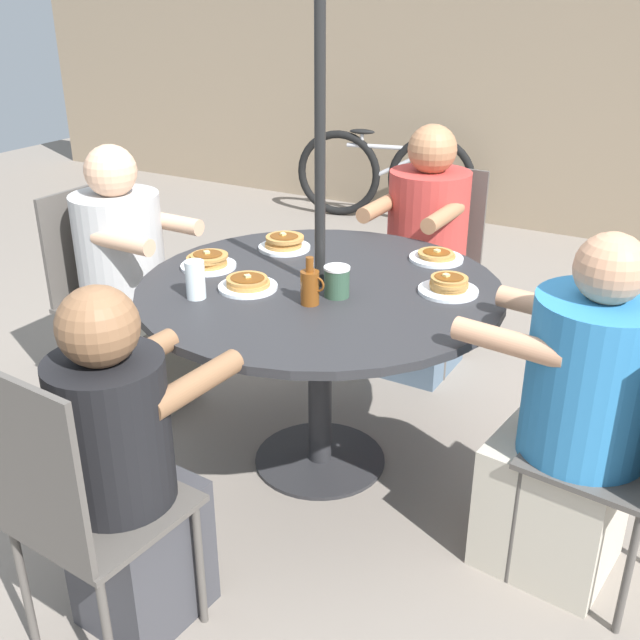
{
  "coord_description": "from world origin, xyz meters",
  "views": [
    {
      "loc": [
        1.24,
        -2.16,
        1.75
      ],
      "look_at": [
        0.0,
        0.0,
        0.62
      ],
      "focal_mm": 42.0,
      "sensor_mm": 36.0,
      "label": 1
    }
  ],
  "objects_px": {
    "patio_chair_south": "(74,503)",
    "pancake_plate_c": "(284,243)",
    "patio_chair_east": "(100,284)",
    "diner_east": "(129,293)",
    "pancake_plate_d": "(208,262)",
    "bicycle": "(384,176)",
    "pancake_plate_a": "(248,284)",
    "diner_south": "(126,478)",
    "diner_west": "(573,430)",
    "syrup_bottle": "(310,286)",
    "pancake_plate_e": "(436,257)",
    "patio_chair_north": "(437,254)",
    "diner_north": "(423,264)",
    "patio_table": "(320,310)",
    "coffee_cup": "(337,282)",
    "patio_chair_west": "(634,445)",
    "pancake_plate_b": "(449,286)",
    "drinking_glass_a": "(195,280)"
  },
  "relations": [
    {
      "from": "patio_chair_south",
      "to": "pancake_plate_b",
      "type": "xyz_separation_m",
      "value": [
        0.51,
        1.29,
        0.25
      ]
    },
    {
      "from": "pancake_plate_b",
      "to": "pancake_plate_c",
      "type": "bearing_deg",
      "value": 171.76
    },
    {
      "from": "patio_chair_north",
      "to": "pancake_plate_c",
      "type": "relative_size",
      "value": 4.46
    },
    {
      "from": "patio_table",
      "to": "diner_south",
      "type": "distance_m",
      "value": 0.97
    },
    {
      "from": "diner_north",
      "to": "coffee_cup",
      "type": "bearing_deg",
      "value": 95.82
    },
    {
      "from": "diner_west",
      "to": "syrup_bottle",
      "type": "bearing_deg",
      "value": 100.25
    },
    {
      "from": "diner_east",
      "to": "pancake_plate_d",
      "type": "distance_m",
      "value": 0.57
    },
    {
      "from": "patio_table",
      "to": "pancake_plate_b",
      "type": "relative_size",
      "value": 6.23
    },
    {
      "from": "patio_table",
      "to": "patio_chair_east",
      "type": "height_order",
      "value": "patio_chair_east"
    },
    {
      "from": "diner_west",
      "to": "syrup_bottle",
      "type": "height_order",
      "value": "diner_west"
    },
    {
      "from": "pancake_plate_a",
      "to": "pancake_plate_c",
      "type": "xyz_separation_m",
      "value": [
        -0.12,
        0.43,
        0.01
      ]
    },
    {
      "from": "patio_chair_north",
      "to": "pancake_plate_d",
      "type": "distance_m",
      "value": 1.3
    },
    {
      "from": "patio_chair_south",
      "to": "syrup_bottle",
      "type": "xyz_separation_m",
      "value": [
        0.14,
        0.96,
        0.29
      ]
    },
    {
      "from": "diner_north",
      "to": "diner_south",
      "type": "relative_size",
      "value": 1.09
    },
    {
      "from": "patio_chair_east",
      "to": "bicycle",
      "type": "bearing_deg",
      "value": -177.42
    },
    {
      "from": "diner_west",
      "to": "bicycle",
      "type": "bearing_deg",
      "value": 40.51
    },
    {
      "from": "patio_chair_south",
      "to": "diner_west",
      "type": "height_order",
      "value": "diner_west"
    },
    {
      "from": "patio_table",
      "to": "pancake_plate_a",
      "type": "distance_m",
      "value": 0.28
    },
    {
      "from": "patio_chair_east",
      "to": "diner_west",
      "type": "bearing_deg",
      "value": 87.29
    },
    {
      "from": "diner_east",
      "to": "pancake_plate_d",
      "type": "xyz_separation_m",
      "value": [
        0.5,
        -0.07,
        0.26
      ]
    },
    {
      "from": "diner_north",
      "to": "pancake_plate_e",
      "type": "relative_size",
      "value": 5.59
    },
    {
      "from": "patio_chair_south",
      "to": "pancake_plate_a",
      "type": "bearing_deg",
      "value": 101.33
    },
    {
      "from": "diner_west",
      "to": "syrup_bottle",
      "type": "relative_size",
      "value": 6.86
    },
    {
      "from": "pancake_plate_d",
      "to": "syrup_bottle",
      "type": "height_order",
      "value": "syrup_bottle"
    },
    {
      "from": "patio_chair_east",
      "to": "pancake_plate_e",
      "type": "height_order",
      "value": "patio_chair_east"
    },
    {
      "from": "pancake_plate_d",
      "to": "bicycle",
      "type": "bearing_deg",
      "value": 103.33
    },
    {
      "from": "patio_chair_south",
      "to": "pancake_plate_c",
      "type": "relative_size",
      "value": 4.46
    },
    {
      "from": "diner_south",
      "to": "pancake_plate_d",
      "type": "xyz_separation_m",
      "value": [
        -0.39,
        0.9,
        0.28
      ]
    },
    {
      "from": "patio_chair_east",
      "to": "diner_east",
      "type": "height_order",
      "value": "diner_east"
    },
    {
      "from": "bicycle",
      "to": "patio_table",
      "type": "bearing_deg",
      "value": -81.62
    },
    {
      "from": "patio_chair_east",
      "to": "pancake_plate_c",
      "type": "relative_size",
      "value": 4.46
    },
    {
      "from": "patio_table",
      "to": "pancake_plate_d",
      "type": "xyz_separation_m",
      "value": [
        -0.46,
        -0.06,
        0.12
      ]
    },
    {
      "from": "patio_chair_north",
      "to": "patio_chair_south",
      "type": "relative_size",
      "value": 1.0
    },
    {
      "from": "pancake_plate_b",
      "to": "pancake_plate_d",
      "type": "height_order",
      "value": "pancake_plate_b"
    },
    {
      "from": "diner_south",
      "to": "pancake_plate_e",
      "type": "distance_m",
      "value": 1.47
    },
    {
      "from": "diner_north",
      "to": "diner_west",
      "type": "relative_size",
      "value": 1.03
    },
    {
      "from": "pancake_plate_a",
      "to": "patio_chair_south",
      "type": "bearing_deg",
      "value": -82.85
    },
    {
      "from": "patio_chair_west",
      "to": "pancake_plate_e",
      "type": "xyz_separation_m",
      "value": [
        -0.86,
        0.59,
        0.24
      ]
    },
    {
      "from": "patio_chair_north",
      "to": "diner_west",
      "type": "relative_size",
      "value": 0.82
    },
    {
      "from": "patio_table",
      "to": "drinking_glass_a",
      "type": "height_order",
      "value": "drinking_glass_a"
    },
    {
      "from": "patio_chair_east",
      "to": "syrup_bottle",
      "type": "relative_size",
      "value": 5.65
    },
    {
      "from": "pancake_plate_e",
      "to": "syrup_bottle",
      "type": "xyz_separation_m",
      "value": [
        -0.21,
        -0.62,
        0.05
      ]
    },
    {
      "from": "patio_table",
      "to": "pancake_plate_e",
      "type": "relative_size",
      "value": 6.23
    },
    {
      "from": "diner_west",
      "to": "drinking_glass_a",
      "type": "bearing_deg",
      "value": 105.97
    },
    {
      "from": "pancake_plate_e",
      "to": "diner_north",
      "type": "bearing_deg",
      "value": 116.44
    },
    {
      "from": "patio_chair_east",
      "to": "pancake_plate_d",
      "type": "distance_m",
      "value": 0.73
    },
    {
      "from": "diner_west",
      "to": "drinking_glass_a",
      "type": "relative_size",
      "value": 8.57
    },
    {
      "from": "patio_chair_west",
      "to": "coffee_cup",
      "type": "xyz_separation_m",
      "value": [
        -1.02,
        0.07,
        0.28
      ]
    },
    {
      "from": "pancake_plate_a",
      "to": "pancake_plate_c",
      "type": "height_order",
      "value": "pancake_plate_c"
    },
    {
      "from": "pancake_plate_a",
      "to": "diner_south",
      "type": "bearing_deg",
      "value": -80.42
    }
  ]
}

